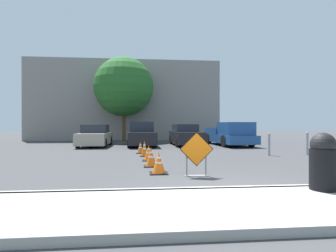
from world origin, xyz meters
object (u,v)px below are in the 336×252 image
(pickup_truck, at_px, (230,135))
(traffic_cone_second, at_px, (151,157))
(traffic_cone_nearest, at_px, (159,163))
(traffic_cone_fourth, at_px, (144,149))
(parked_car_third, at_px, (185,135))
(trash_bin, at_px, (323,161))
(parked_car_second, at_px, (141,135))
(road_closed_sign, at_px, (197,153))
(traffic_cone_third, at_px, (149,153))
(traffic_cone_fifth, at_px, (140,148))
(bollard_nearest, at_px, (269,144))
(parked_car_nearest, at_px, (95,136))
(bollard_second, at_px, (307,143))

(pickup_truck, bearing_deg, traffic_cone_second, 52.70)
(traffic_cone_nearest, xyz_separation_m, traffic_cone_fourth, (-0.41, 4.28, 0.03))
(parked_car_third, bearing_deg, trash_bin, 90.63)
(parked_car_third, xyz_separation_m, pickup_truck, (3.10, -0.45, 0.03))
(traffic_cone_nearest, distance_m, parked_car_second, 10.30)
(road_closed_sign, xyz_separation_m, pickup_truck, (4.54, 10.54, 0.08))
(traffic_cone_third, height_order, traffic_cone_fifth, traffic_cone_third)
(road_closed_sign, bearing_deg, traffic_cone_third, 110.57)
(traffic_cone_nearest, height_order, bollard_nearest, bollard_nearest)
(traffic_cone_second, distance_m, trash_bin, 5.31)
(traffic_cone_fourth, distance_m, parked_car_nearest, 6.81)
(traffic_cone_fourth, height_order, traffic_cone_fifth, traffic_cone_fourth)
(road_closed_sign, bearing_deg, traffic_cone_fifth, 105.09)
(traffic_cone_fifth, bearing_deg, parked_car_third, 58.01)
(traffic_cone_fifth, relative_size, parked_car_nearest, 0.15)
(road_closed_sign, relative_size, traffic_cone_nearest, 1.93)
(traffic_cone_nearest, distance_m, trash_bin, 4.22)
(road_closed_sign, distance_m, traffic_cone_nearest, 1.20)
(bollard_nearest, bearing_deg, bollard_second, 0.00)
(parked_car_nearest, xyz_separation_m, parked_car_second, (3.07, 0.03, 0.08))
(parked_car_second, bearing_deg, traffic_cone_third, 90.02)
(road_closed_sign, relative_size, parked_car_third, 0.27)
(parked_car_second, distance_m, bollard_second, 10.07)
(parked_car_nearest, height_order, pickup_truck, pickup_truck)
(traffic_cone_fourth, bearing_deg, parked_car_nearest, 118.77)
(traffic_cone_second, bearing_deg, traffic_cone_nearest, -81.86)
(pickup_truck, height_order, trash_bin, pickup_truck)
(road_closed_sign, xyz_separation_m, bollard_nearest, (4.42, 4.64, -0.09))
(traffic_cone_fourth, bearing_deg, traffic_cone_second, -85.76)
(traffic_cone_fifth, distance_m, trash_bin, 9.14)
(road_closed_sign, distance_m, bollard_nearest, 6.41)
(traffic_cone_nearest, bearing_deg, parked_car_second, 93.40)
(parked_car_second, distance_m, pickup_truck, 6.18)
(road_closed_sign, xyz_separation_m, traffic_cone_third, (-1.27, 3.38, -0.35))
(road_closed_sign, bearing_deg, parked_car_third, 82.53)
(traffic_cone_second, relative_size, bollard_nearest, 0.63)
(road_closed_sign, xyz_separation_m, parked_car_nearest, (-4.71, 10.77, 0.02))
(traffic_cone_third, distance_m, bollard_nearest, 5.83)
(parked_car_nearest, distance_m, parked_car_second, 3.08)
(traffic_cone_fourth, xyz_separation_m, pickup_truck, (5.97, 5.73, 0.39))
(traffic_cone_nearest, xyz_separation_m, parked_car_third, (2.47, 10.46, 0.39))
(traffic_cone_nearest, relative_size, parked_car_nearest, 0.16)
(traffic_cone_second, xyz_separation_m, pickup_truck, (5.76, 8.68, 0.41))
(traffic_cone_second, height_order, parked_car_second, parked_car_second)
(parked_car_nearest, xyz_separation_m, parked_car_third, (6.15, 0.21, 0.03))
(traffic_cone_nearest, bearing_deg, bollard_nearest, 37.05)
(traffic_cone_third, relative_size, traffic_cone_fourth, 0.88)
(traffic_cone_nearest, distance_m, traffic_cone_third, 2.86)
(traffic_cone_second, xyz_separation_m, bollard_second, (7.54, 2.78, 0.25))
(traffic_cone_fifth, bearing_deg, road_closed_sign, -74.91)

